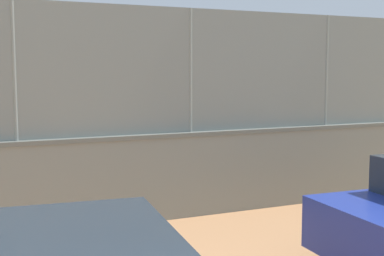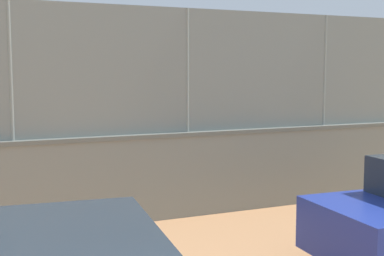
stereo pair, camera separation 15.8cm
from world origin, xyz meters
TOP-DOWN VIEW (x-y plane):
  - ground_plane at (0.00, 0.00)m, footprint 260.00×260.00m
  - perimeter_wall at (-0.84, 10.08)m, footprint 29.40×1.50m
  - fence_panel_on_wall at (-0.84, 10.08)m, footprint 28.87×1.16m
  - player_at_service_line at (2.56, -2.01)m, footprint 1.15×0.74m
  - player_crossing_court at (4.81, -0.36)m, footprint 0.94×0.70m
  - player_near_wall_returning at (-1.01, 1.61)m, footprint 0.86×0.98m
  - sports_ball at (1.46, -0.12)m, footprint 0.13×0.13m
  - spare_ball_by_wall at (4.00, 9.17)m, footprint 0.09×0.09m

SIDE VIEW (x-z plane):
  - ground_plane at x=0.00m, z-range 0.00..0.00m
  - spare_ball_by_wall at x=4.00m, z-range 0.00..0.09m
  - sports_ball at x=1.46m, z-range 0.00..0.13m
  - perimeter_wall at x=-0.84m, z-range 0.01..1.65m
  - player_at_service_line at x=2.56m, z-range 0.13..1.64m
  - player_near_wall_returning at x=-1.01m, z-range 0.15..1.80m
  - player_crossing_court at x=4.81m, z-range 0.16..1.88m
  - fence_panel_on_wall at x=-0.84m, z-range 1.64..3.99m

